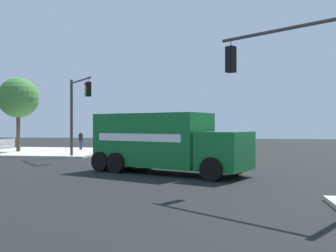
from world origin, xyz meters
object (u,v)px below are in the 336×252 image
Objects in this scene: pickup_black at (140,146)px; pedestrian_near_corner at (81,139)px; traffic_light_secondary at (307,76)px; traffic_light_primary at (77,105)px; delivery_truck at (164,142)px; shade_tree_near at (18,98)px.

pickup_black is 3.16× the size of pedestrian_near_corner.
pedestrian_near_corner is (-20.55, -15.71, -2.77)m from traffic_light_secondary.
traffic_light_primary reaches higher than pickup_black.
pedestrian_near_corner is at bearing -145.20° from delivery_truck.
traffic_light_primary is at bearing -135.14° from traffic_light_secondary.
shade_tree_near reaches higher than traffic_light_secondary.
shade_tree_near is at bearing -122.50° from traffic_light_primary.
shade_tree_near reaches higher than pedestrian_near_corner.
shade_tree_near is (-17.54, -20.06, 0.79)m from traffic_light_secondary.
delivery_truck reaches higher than pedestrian_near_corner.
shade_tree_near is (3.01, -4.35, 3.56)m from pedestrian_near_corner.
shade_tree_near is at bearing -131.17° from traffic_light_secondary.
traffic_light_primary is 0.99× the size of traffic_light_secondary.
delivery_truck is 11.64m from pickup_black.
delivery_truck is 1.47× the size of traffic_light_primary.
traffic_light_primary reaches higher than pedestrian_near_corner.
traffic_light_secondary is (5.95, 5.57, 2.35)m from delivery_truck.
delivery_truck is at bearing -136.89° from traffic_light_secondary.
pedestrian_near_corner is (-7.54, -2.77, -2.68)m from traffic_light_primary.
traffic_light_primary is 3.29× the size of pedestrian_near_corner.
traffic_light_primary is at bearing 20.18° from pedestrian_near_corner.
traffic_light_secondary is (13.00, 12.94, 0.09)m from traffic_light_primary.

